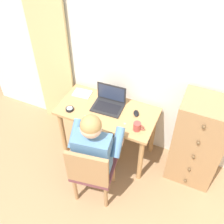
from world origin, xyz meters
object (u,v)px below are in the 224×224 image
at_px(chair, 92,171).
at_px(coffee_mug, 137,127).
at_px(person_seated, 96,146).
at_px(laptop, 109,102).
at_px(dresser, 198,142).
at_px(computer_mouse, 136,113).
at_px(desk_clock, 70,109).
at_px(notebook_pad, 82,93).
at_px(desk, 108,118).

distance_m(chair, coffee_mug, 0.65).
xyz_separation_m(person_seated, laptop, (-0.10, 0.54, 0.11)).
height_order(person_seated, coffee_mug, person_seated).
relative_size(dresser, computer_mouse, 11.24).
relative_size(desk_clock, coffee_mug, 0.75).
bearing_deg(dresser, coffee_mug, -159.27).
relative_size(computer_mouse, notebook_pad, 0.48).
relative_size(chair, person_seated, 0.73).
xyz_separation_m(notebook_pad, coffee_mug, (0.80, -0.28, 0.04)).
bearing_deg(person_seated, desk_clock, 147.95).
distance_m(dresser, coffee_mug, 0.69).
height_order(laptop, computer_mouse, laptop).
bearing_deg(coffee_mug, desk, 160.58).
bearing_deg(coffee_mug, desk_clock, -178.21).
bearing_deg(desk_clock, person_seated, -32.05).
height_order(dresser, person_seated, person_seated).
xyz_separation_m(desk, notebook_pad, (-0.39, 0.14, 0.12)).
xyz_separation_m(chair, coffee_mug, (0.29, 0.50, 0.29)).
xyz_separation_m(desk, desk_clock, (-0.39, -0.17, 0.13)).
bearing_deg(notebook_pad, person_seated, -56.74).
relative_size(desk, dresser, 0.99).
xyz_separation_m(laptop, desk_clock, (-0.37, -0.24, -0.04)).
relative_size(desk, desk_clock, 12.40).
height_order(desk, computer_mouse, computer_mouse).
bearing_deg(coffee_mug, chair, -120.00).
distance_m(chair, laptop, 0.79).
bearing_deg(desk, coffee_mug, -19.42).
bearing_deg(coffee_mug, computer_mouse, 112.36).
bearing_deg(desk_clock, laptop, 33.10).
height_order(computer_mouse, notebook_pad, computer_mouse).
distance_m(notebook_pad, coffee_mug, 0.85).
bearing_deg(notebook_pad, laptop, -14.70).
bearing_deg(desk, desk_clock, -156.68).
distance_m(computer_mouse, notebook_pad, 0.72).
distance_m(desk, laptop, 0.19).
bearing_deg(laptop, desk_clock, -146.90).
xyz_separation_m(person_seated, coffee_mug, (0.32, 0.32, 0.11)).
relative_size(person_seated, computer_mouse, 11.78).
bearing_deg(desk, notebook_pad, 160.73).
bearing_deg(computer_mouse, coffee_mug, -91.92).
height_order(desk, laptop, laptop).
xyz_separation_m(chair, laptop, (-0.13, 0.72, 0.29)).
bearing_deg(laptop, chair, -79.86).
bearing_deg(desk, laptop, 101.31).
bearing_deg(desk, chair, -79.99).
relative_size(desk, laptop, 3.18).
distance_m(desk, notebook_pad, 0.44).
xyz_separation_m(person_seated, notebook_pad, (-0.48, 0.60, 0.07)).
height_order(desk_clock, notebook_pad, desk_clock).
xyz_separation_m(chair, notebook_pad, (-0.51, 0.78, 0.25)).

